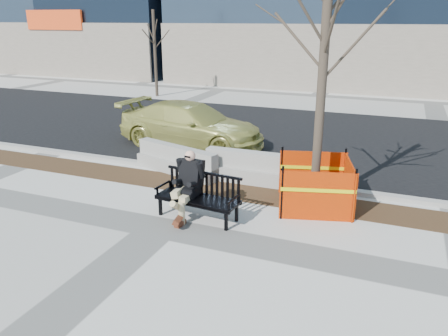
{
  "coord_description": "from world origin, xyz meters",
  "views": [
    {
      "loc": [
        4.54,
        -7.58,
        4.34
      ],
      "look_at": [
        0.96,
        1.35,
        1.07
      ],
      "focal_mm": 35.5,
      "sensor_mm": 36.0,
      "label": 1
    }
  ],
  "objects_px": {
    "seated_man": "(189,215)",
    "tree_fence": "(313,206)",
    "bench": "(198,218)",
    "sedan": "(192,146)",
    "jersey_barrier_left": "(178,173)",
    "jersey_barrier_right": "(260,183)"
  },
  "relations": [
    {
      "from": "jersey_barrier_left",
      "to": "jersey_barrier_right",
      "type": "relative_size",
      "value": 0.93
    },
    {
      "from": "jersey_barrier_left",
      "to": "jersey_barrier_right",
      "type": "bearing_deg",
      "value": 18.19
    },
    {
      "from": "seated_man",
      "to": "bench",
      "type": "bearing_deg",
      "value": -11.05
    },
    {
      "from": "bench",
      "to": "sedan",
      "type": "xyz_separation_m",
      "value": [
        -2.76,
        5.38,
        0.0
      ]
    },
    {
      "from": "seated_man",
      "to": "jersey_barrier_right",
      "type": "bearing_deg",
      "value": 76.28
    },
    {
      "from": "sedan",
      "to": "tree_fence",
      "type": "bearing_deg",
      "value": -121.61
    },
    {
      "from": "seated_man",
      "to": "tree_fence",
      "type": "distance_m",
      "value": 3.02
    },
    {
      "from": "seated_man",
      "to": "sedan",
      "type": "height_order",
      "value": "seated_man"
    },
    {
      "from": "tree_fence",
      "to": "bench",
      "type": "bearing_deg",
      "value": -144.78
    },
    {
      "from": "sedan",
      "to": "seated_man",
      "type": "bearing_deg",
      "value": -150.07
    },
    {
      "from": "seated_man",
      "to": "jersey_barrier_right",
      "type": "relative_size",
      "value": 0.5
    },
    {
      "from": "jersey_barrier_left",
      "to": "jersey_barrier_right",
      "type": "distance_m",
      "value": 2.53
    },
    {
      "from": "seated_man",
      "to": "jersey_barrier_right",
      "type": "xyz_separation_m",
      "value": [
        0.91,
        2.59,
        0.0
      ]
    },
    {
      "from": "seated_man",
      "to": "jersey_barrier_left",
      "type": "relative_size",
      "value": 0.54
    },
    {
      "from": "jersey_barrier_left",
      "to": "tree_fence",
      "type": "bearing_deg",
      "value": 3.84
    },
    {
      "from": "tree_fence",
      "to": "jersey_barrier_left",
      "type": "bearing_deg",
      "value": 167.07
    },
    {
      "from": "bench",
      "to": "tree_fence",
      "type": "relative_size",
      "value": 0.31
    },
    {
      "from": "bench",
      "to": "jersey_barrier_right",
      "type": "xyz_separation_m",
      "value": [
        0.64,
        2.67,
        0.0
      ]
    },
    {
      "from": "sedan",
      "to": "jersey_barrier_left",
      "type": "xyz_separation_m",
      "value": [
        0.88,
        -2.77,
        0.0
      ]
    },
    {
      "from": "bench",
      "to": "sedan",
      "type": "height_order",
      "value": "sedan"
    },
    {
      "from": "jersey_barrier_right",
      "to": "seated_man",
      "type": "bearing_deg",
      "value": -109.96
    },
    {
      "from": "seated_man",
      "to": "sedan",
      "type": "distance_m",
      "value": 5.85
    }
  ]
}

